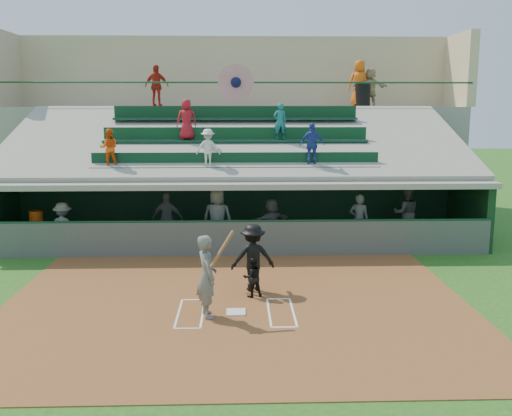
{
  "coord_description": "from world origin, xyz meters",
  "views": [
    {
      "loc": [
        0.06,
        -12.29,
        4.63
      ],
      "look_at": [
        0.57,
        3.5,
        1.8
      ],
      "focal_mm": 40.0,
      "sensor_mm": 36.0,
      "label": 1
    }
  ],
  "objects_px": {
    "white_table": "(35,235)",
    "water_cooler": "(36,217)",
    "trash_bin": "(363,95)",
    "catcher": "(252,277)",
    "home_plate": "(236,312)",
    "batter_at_plate": "(207,276)"
  },
  "relations": [
    {
      "from": "batter_at_plate",
      "to": "water_cooler",
      "type": "bearing_deg",
      "value": 132.32
    },
    {
      "from": "trash_bin",
      "to": "home_plate",
      "type": "bearing_deg",
      "value": -113.26
    },
    {
      "from": "water_cooler",
      "to": "trash_bin",
      "type": "height_order",
      "value": "trash_bin"
    },
    {
      "from": "white_table",
      "to": "trash_bin",
      "type": "relative_size",
      "value": 0.89
    },
    {
      "from": "catcher",
      "to": "water_cooler",
      "type": "relative_size",
      "value": 2.3
    },
    {
      "from": "white_table",
      "to": "water_cooler",
      "type": "height_order",
      "value": "water_cooler"
    },
    {
      "from": "batter_at_plate",
      "to": "catcher",
      "type": "distance_m",
      "value": 1.72
    },
    {
      "from": "catcher",
      "to": "trash_bin",
      "type": "bearing_deg",
      "value": -129.43
    },
    {
      "from": "home_plate",
      "to": "batter_at_plate",
      "type": "relative_size",
      "value": 0.22
    },
    {
      "from": "home_plate",
      "to": "catcher",
      "type": "bearing_deg",
      "value": 69.83
    },
    {
      "from": "white_table",
      "to": "batter_at_plate",
      "type": "bearing_deg",
      "value": -25.92
    },
    {
      "from": "trash_bin",
      "to": "water_cooler",
      "type": "bearing_deg",
      "value": -151.82
    },
    {
      "from": "home_plate",
      "to": "water_cooler",
      "type": "relative_size",
      "value": 1.0
    },
    {
      "from": "home_plate",
      "to": "catcher",
      "type": "relative_size",
      "value": 0.44
    },
    {
      "from": "catcher",
      "to": "water_cooler",
      "type": "distance_m",
      "value": 8.77
    },
    {
      "from": "white_table",
      "to": "water_cooler",
      "type": "relative_size",
      "value": 2.05
    },
    {
      "from": "batter_at_plate",
      "to": "white_table",
      "type": "xyz_separation_m",
      "value": [
        -6.03,
        6.55,
        -0.53
      ]
    },
    {
      "from": "trash_bin",
      "to": "catcher",
      "type": "bearing_deg",
      "value": -113.54
    },
    {
      "from": "catcher",
      "to": "white_table",
      "type": "xyz_separation_m",
      "value": [
        -7.06,
        5.25,
        -0.09
      ]
    },
    {
      "from": "white_table",
      "to": "home_plate",
      "type": "bearing_deg",
      "value": -22.17
    },
    {
      "from": "catcher",
      "to": "white_table",
      "type": "relative_size",
      "value": 1.12
    },
    {
      "from": "catcher",
      "to": "trash_bin",
      "type": "relative_size",
      "value": 1.0
    }
  ]
}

